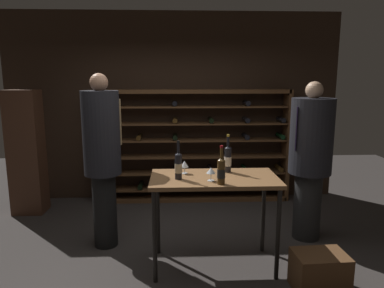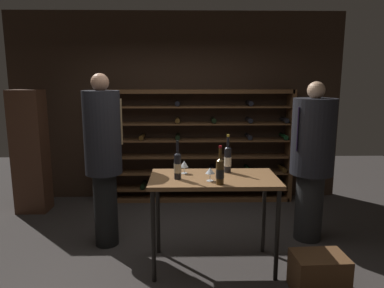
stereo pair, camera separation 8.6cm
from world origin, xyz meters
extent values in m
plane|color=#383330|center=(0.00, 0.00, 0.00)|extent=(10.39, 10.39, 0.00)
cube|color=#332319|center=(0.00, 2.20, 1.48)|extent=(5.27, 0.10, 2.97)
cube|color=brown|center=(-1.20, 1.99, 0.89)|extent=(0.06, 0.32, 1.78)
cube|color=brown|center=(1.81, 1.99, 0.89)|extent=(0.06, 0.32, 1.78)
cube|color=brown|center=(0.31, 1.99, 1.75)|extent=(3.00, 0.32, 0.06)
cube|color=brown|center=(0.31, 1.99, 0.03)|extent=(3.00, 0.32, 0.06)
cube|color=brown|center=(0.31, 1.99, 0.20)|extent=(2.92, 0.32, 0.02)
cylinder|color=black|center=(-0.54, 1.99, 0.25)|extent=(0.08, 0.30, 0.08)
cylinder|color=black|center=(0.02, 1.99, 0.25)|extent=(0.08, 0.30, 0.08)
cylinder|color=black|center=(1.15, 1.99, 0.25)|extent=(0.08, 0.30, 0.08)
cylinder|color=#4C3314|center=(1.71, 1.99, 0.25)|extent=(0.08, 0.30, 0.08)
cube|color=brown|center=(0.31, 1.99, 0.46)|extent=(2.92, 0.32, 0.02)
cylinder|color=black|center=(0.02, 1.99, 0.51)|extent=(0.08, 0.30, 0.08)
cylinder|color=black|center=(0.59, 1.99, 0.51)|extent=(0.08, 0.30, 0.08)
cylinder|color=black|center=(1.15, 1.99, 0.51)|extent=(0.08, 0.30, 0.08)
cylinder|color=#4C3314|center=(1.71, 1.99, 0.51)|extent=(0.08, 0.30, 0.08)
cube|color=brown|center=(0.31, 1.99, 0.72)|extent=(2.92, 0.32, 0.02)
cylinder|color=black|center=(-1.10, 1.99, 0.78)|extent=(0.08, 0.30, 0.08)
cube|color=brown|center=(0.31, 1.99, 0.99)|extent=(2.92, 0.32, 0.02)
cylinder|color=black|center=(-1.10, 1.99, 1.04)|extent=(0.08, 0.30, 0.08)
cylinder|color=#4C3314|center=(-0.54, 1.99, 1.04)|extent=(0.08, 0.30, 0.08)
cylinder|color=black|center=(0.02, 1.99, 1.04)|extent=(0.08, 0.30, 0.08)
cylinder|color=black|center=(1.15, 1.99, 1.04)|extent=(0.08, 0.30, 0.08)
cylinder|color=black|center=(1.71, 1.99, 1.04)|extent=(0.08, 0.30, 0.08)
cube|color=brown|center=(0.31, 1.99, 1.25)|extent=(2.92, 0.32, 0.02)
cylinder|color=#4C3314|center=(0.02, 1.99, 1.30)|extent=(0.08, 0.30, 0.08)
cylinder|color=black|center=(0.59, 1.99, 1.30)|extent=(0.08, 0.30, 0.08)
cylinder|color=black|center=(1.15, 1.99, 1.30)|extent=(0.08, 0.30, 0.08)
cylinder|color=black|center=(1.71, 1.99, 1.30)|extent=(0.08, 0.30, 0.08)
cube|color=brown|center=(0.31, 1.99, 1.51)|extent=(2.92, 0.32, 0.02)
cylinder|color=black|center=(-1.10, 1.99, 1.57)|extent=(0.08, 0.30, 0.08)
cylinder|color=black|center=(0.02, 1.99, 1.57)|extent=(0.08, 0.30, 0.08)
cylinder|color=black|center=(1.15, 1.99, 1.57)|extent=(0.08, 0.30, 0.08)
cube|color=brown|center=(0.43, -0.09, 0.95)|extent=(1.28, 0.68, 0.04)
cylinder|color=black|center=(-0.17, -0.37, 0.46)|extent=(0.04, 0.04, 0.93)
cylinder|color=black|center=(1.02, -0.37, 0.46)|extent=(0.04, 0.04, 0.93)
cylinder|color=black|center=(-0.17, 0.20, 0.46)|extent=(0.04, 0.04, 0.93)
cylinder|color=black|center=(1.02, 0.20, 0.46)|extent=(0.04, 0.04, 0.93)
cylinder|color=black|center=(1.64, 0.53, 0.41)|extent=(0.33, 0.33, 0.83)
cylinder|color=black|center=(1.64, 0.53, 1.27)|extent=(0.50, 0.50, 0.89)
sphere|color=tan|center=(1.64, 0.53, 1.81)|extent=(0.20, 0.20, 0.20)
cube|color=#26193F|center=(1.42, 0.41, 1.38)|extent=(0.03, 0.05, 0.50)
cylinder|color=black|center=(-0.79, 0.43, 0.44)|extent=(0.27, 0.27, 0.87)
cylinder|color=black|center=(-0.79, 0.43, 1.34)|extent=(0.42, 0.42, 0.94)
sphere|color=#AD7A5B|center=(-0.79, 0.43, 1.90)|extent=(0.20, 0.20, 0.20)
cube|color=olive|center=(-0.59, 0.51, 1.46)|extent=(0.03, 0.05, 0.53)
cube|color=brown|center=(1.37, -0.57, 0.18)|extent=(0.50, 0.36, 0.36)
cube|color=#4C2D1E|center=(-2.11, 1.55, 0.89)|extent=(0.44, 0.36, 1.79)
cylinder|color=#4C3314|center=(0.47, -0.33, 1.08)|extent=(0.07, 0.07, 0.23)
cone|color=#4C3314|center=(0.47, -0.33, 1.21)|extent=(0.07, 0.07, 0.03)
cylinder|color=#4C3314|center=(0.47, -0.33, 1.27)|extent=(0.03, 0.03, 0.10)
cylinder|color=maroon|center=(0.47, -0.33, 1.32)|extent=(0.03, 0.03, 0.02)
cylinder|color=black|center=(0.47, -0.33, 1.07)|extent=(0.08, 0.08, 0.09)
cylinder|color=black|center=(0.07, -0.15, 1.09)|extent=(0.07, 0.07, 0.25)
cone|color=black|center=(0.07, -0.15, 1.22)|extent=(0.07, 0.07, 0.03)
cylinder|color=black|center=(0.07, -0.15, 1.28)|extent=(0.03, 0.03, 0.09)
cylinder|color=black|center=(0.07, -0.15, 1.34)|extent=(0.03, 0.03, 0.02)
cylinder|color=#C6B28C|center=(0.07, -0.15, 1.08)|extent=(0.07, 0.07, 0.09)
cylinder|color=black|center=(0.59, 0.10, 1.10)|extent=(0.07, 0.07, 0.26)
cone|color=black|center=(0.59, 0.10, 1.24)|extent=(0.07, 0.07, 0.03)
cylinder|color=black|center=(0.59, 0.10, 1.30)|extent=(0.03, 0.03, 0.10)
cylinder|color=#B7932D|center=(0.59, 0.10, 1.36)|extent=(0.03, 0.03, 0.02)
cylinder|color=silver|center=(0.59, 0.10, 1.08)|extent=(0.08, 0.08, 0.10)
cylinder|color=silver|center=(0.38, -0.23, 0.97)|extent=(0.07, 0.07, 0.00)
cylinder|color=silver|center=(0.38, -0.23, 1.01)|extent=(0.01, 0.01, 0.07)
cone|color=silver|center=(0.38, -0.23, 1.07)|extent=(0.09, 0.09, 0.06)
cylinder|color=#590A14|center=(0.38, -0.23, 1.06)|extent=(0.05, 0.05, 0.02)
cylinder|color=silver|center=(0.13, 0.05, 0.97)|extent=(0.07, 0.07, 0.00)
cylinder|color=silver|center=(0.13, 0.05, 1.00)|extent=(0.01, 0.01, 0.06)
cone|color=silver|center=(0.13, 0.05, 1.07)|extent=(0.09, 0.09, 0.07)
cylinder|color=#590A14|center=(0.13, 0.05, 1.05)|extent=(0.05, 0.05, 0.02)
camera|label=1|loc=(0.05, -3.51, 1.94)|focal=32.98mm
camera|label=2|loc=(0.14, -3.51, 1.94)|focal=32.98mm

